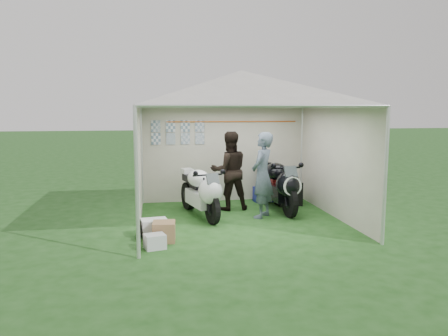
{
  "coord_description": "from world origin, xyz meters",
  "views": [
    {
      "loc": [
        -1.8,
        -8.51,
        2.24
      ],
      "look_at": [
        -0.28,
        0.35,
        1.03
      ],
      "focal_mm": 35.0,
      "sensor_mm": 36.0,
      "label": 1
    }
  ],
  "objects_px": {
    "motorcycle_white": "(201,191)",
    "canopy_tent": "(241,93)",
    "person_blue_jacket": "(262,175)",
    "crate_2": "(155,241)",
    "motorcycle_black": "(279,184)",
    "crate_0": "(154,228)",
    "paddock_stand": "(264,194)",
    "person_dark_jacket": "(229,171)",
    "crate_1": "(164,232)",
    "equipment_box": "(289,193)"
  },
  "relations": [
    {
      "from": "motorcycle_black",
      "to": "paddock_stand",
      "type": "distance_m",
      "value": 1.09
    },
    {
      "from": "paddock_stand",
      "to": "crate_0",
      "type": "relative_size",
      "value": 1.06
    },
    {
      "from": "crate_0",
      "to": "equipment_box",
      "type": "bearing_deg",
      "value": 33.23
    },
    {
      "from": "crate_0",
      "to": "motorcycle_white",
      "type": "bearing_deg",
      "value": 50.89
    },
    {
      "from": "canopy_tent",
      "to": "person_dark_jacket",
      "type": "distance_m",
      "value": 1.95
    },
    {
      "from": "crate_2",
      "to": "canopy_tent",
      "type": "bearing_deg",
      "value": 42.52
    },
    {
      "from": "person_blue_jacket",
      "to": "crate_2",
      "type": "relative_size",
      "value": 5.53
    },
    {
      "from": "motorcycle_black",
      "to": "paddock_stand",
      "type": "bearing_deg",
      "value": 90.0
    },
    {
      "from": "motorcycle_black",
      "to": "person_dark_jacket",
      "type": "height_order",
      "value": "person_dark_jacket"
    },
    {
      "from": "motorcycle_white",
      "to": "person_dark_jacket",
      "type": "distance_m",
      "value": 0.99
    },
    {
      "from": "motorcycle_black",
      "to": "crate_2",
      "type": "bearing_deg",
      "value": -144.91
    },
    {
      "from": "equipment_box",
      "to": "motorcycle_white",
      "type": "bearing_deg",
      "value": -158.55
    },
    {
      "from": "person_blue_jacket",
      "to": "crate_2",
      "type": "distance_m",
      "value": 2.93
    },
    {
      "from": "canopy_tent",
      "to": "person_dark_jacket",
      "type": "relative_size",
      "value": 3.21
    },
    {
      "from": "motorcycle_white",
      "to": "paddock_stand",
      "type": "relative_size",
      "value": 4.22
    },
    {
      "from": "motorcycle_white",
      "to": "person_blue_jacket",
      "type": "bearing_deg",
      "value": -23.47
    },
    {
      "from": "person_blue_jacket",
      "to": "crate_0",
      "type": "distance_m",
      "value": 2.56
    },
    {
      "from": "motorcycle_white",
      "to": "canopy_tent",
      "type": "bearing_deg",
      "value": -37.8
    },
    {
      "from": "paddock_stand",
      "to": "person_blue_jacket",
      "type": "xyz_separation_m",
      "value": [
        -0.44,
        -1.53,
        0.71
      ]
    },
    {
      "from": "canopy_tent",
      "to": "crate_1",
      "type": "bearing_deg",
      "value": -142.35
    },
    {
      "from": "person_dark_jacket",
      "to": "crate_2",
      "type": "distance_m",
      "value": 3.17
    },
    {
      "from": "person_blue_jacket",
      "to": "crate_1",
      "type": "relative_size",
      "value": 4.71
    },
    {
      "from": "canopy_tent",
      "to": "person_blue_jacket",
      "type": "bearing_deg",
      "value": 14.35
    },
    {
      "from": "motorcycle_white",
      "to": "crate_0",
      "type": "height_order",
      "value": "motorcycle_white"
    },
    {
      "from": "crate_0",
      "to": "person_dark_jacket",
      "type": "bearing_deg",
      "value": 47.34
    },
    {
      "from": "person_blue_jacket",
      "to": "crate_2",
      "type": "bearing_deg",
      "value": -16.73
    },
    {
      "from": "person_dark_jacket",
      "to": "crate_0",
      "type": "xyz_separation_m",
      "value": [
        -1.7,
        -1.84,
        -0.73
      ]
    },
    {
      "from": "crate_0",
      "to": "canopy_tent",
      "type": "bearing_deg",
      "value": 26.74
    },
    {
      "from": "motorcycle_white",
      "to": "crate_2",
      "type": "height_order",
      "value": "motorcycle_white"
    },
    {
      "from": "motorcycle_white",
      "to": "equipment_box",
      "type": "bearing_deg",
      "value": 7.6
    },
    {
      "from": "crate_2",
      "to": "motorcycle_black",
      "type": "bearing_deg",
      "value": 39.37
    },
    {
      "from": "motorcycle_white",
      "to": "crate_0",
      "type": "bearing_deg",
      "value": -142.96
    },
    {
      "from": "motorcycle_white",
      "to": "person_dark_jacket",
      "type": "height_order",
      "value": "person_dark_jacket"
    },
    {
      "from": "motorcycle_white",
      "to": "person_blue_jacket",
      "type": "xyz_separation_m",
      "value": [
        1.25,
        -0.21,
        0.33
      ]
    },
    {
      "from": "motorcycle_white",
      "to": "crate_0",
      "type": "xyz_separation_m",
      "value": [
        -0.99,
        -1.22,
        -0.41
      ]
    },
    {
      "from": "canopy_tent",
      "to": "equipment_box",
      "type": "bearing_deg",
      "value": 40.1
    },
    {
      "from": "paddock_stand",
      "to": "crate_0",
      "type": "xyz_separation_m",
      "value": [
        -2.68,
        -2.54,
        -0.03
      ]
    },
    {
      "from": "person_dark_jacket",
      "to": "crate_0",
      "type": "height_order",
      "value": "person_dark_jacket"
    },
    {
      "from": "person_dark_jacket",
      "to": "equipment_box",
      "type": "height_order",
      "value": "person_dark_jacket"
    },
    {
      "from": "canopy_tent",
      "to": "motorcycle_white",
      "type": "distance_m",
      "value": 2.17
    },
    {
      "from": "canopy_tent",
      "to": "person_blue_jacket",
      "type": "height_order",
      "value": "canopy_tent"
    },
    {
      "from": "crate_1",
      "to": "motorcycle_black",
      "type": "bearing_deg",
      "value": 35.96
    },
    {
      "from": "motorcycle_white",
      "to": "crate_1",
      "type": "relative_size",
      "value": 5.36
    },
    {
      "from": "equipment_box",
      "to": "crate_2",
      "type": "xyz_separation_m",
      "value": [
        -3.16,
        -2.8,
        -0.15
      ]
    },
    {
      "from": "paddock_stand",
      "to": "crate_1",
      "type": "relative_size",
      "value": 1.27
    },
    {
      "from": "canopy_tent",
      "to": "paddock_stand",
      "type": "relative_size",
      "value": 11.76
    },
    {
      "from": "motorcycle_black",
      "to": "person_blue_jacket",
      "type": "relative_size",
      "value": 1.24
    },
    {
      "from": "motorcycle_white",
      "to": "person_blue_jacket",
      "type": "distance_m",
      "value": 1.31
    },
    {
      "from": "person_blue_jacket",
      "to": "crate_0",
      "type": "relative_size",
      "value": 3.92
    },
    {
      "from": "crate_0",
      "to": "paddock_stand",
      "type": "bearing_deg",
      "value": 43.44
    }
  ]
}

